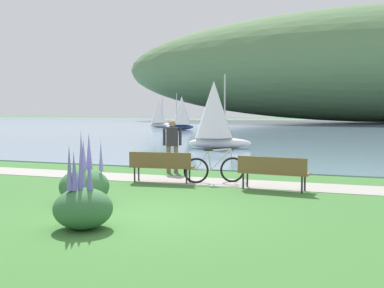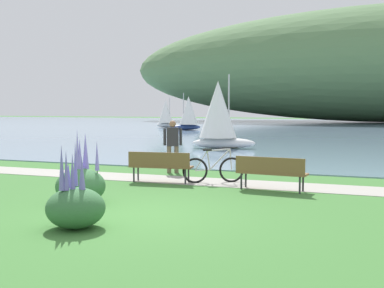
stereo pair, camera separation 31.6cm
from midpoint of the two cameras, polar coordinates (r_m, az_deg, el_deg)
ground_plane at (r=9.86m, az=-6.40°, el=-8.16°), size 200.00×200.00×0.00m
bay_water at (r=55.87m, az=16.54°, el=1.87°), size 180.00×80.00×0.04m
shoreline_path at (r=14.07m, az=2.38°, el=-4.40°), size 60.00×1.50×0.01m
park_bench_near_camera at (r=12.65m, az=9.88°, el=-3.07°), size 1.84×0.64×0.88m
park_bench_further_along at (r=13.87m, az=-3.07°, el=-2.38°), size 1.84×0.67×0.88m
bicycle_leaning_near_bench at (r=13.83m, az=3.18°, el=-2.91°), size 1.56×0.94×1.01m
person_at_shoreline at (r=15.91m, az=-1.69°, el=0.12°), size 0.57×0.34×1.71m
echium_bush_beside_closest at (r=11.05m, az=-12.02°, el=-4.63°), size 1.09×1.09×1.66m
echium_bush_mid_cluster at (r=8.84m, az=-12.41°, el=-7.06°), size 1.04×1.04×1.51m
sailboat_nearest_to_shore at (r=46.76m, az=-0.25°, el=3.68°), size 2.85×2.75×3.51m
sailboat_mid_bay at (r=53.34m, az=-2.89°, el=3.59°), size 2.76×1.67×3.22m
sailboat_toward_hillside at (r=25.10m, az=3.49°, el=3.53°), size 3.35×2.34×3.79m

